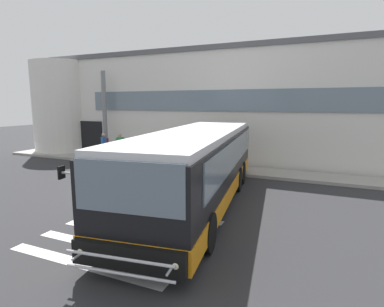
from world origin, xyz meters
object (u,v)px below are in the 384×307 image
passenger_by_doorway (120,145)px  safety_bollard_yellow (234,168)px  entry_support_column (105,114)px  bus_main_foreground (197,168)px  passenger_near_column (104,144)px

passenger_by_doorway → safety_bollard_yellow: passenger_by_doorway is taller
entry_support_column → safety_bollard_yellow: 9.90m
entry_support_column → passenger_by_doorway: (1.78, -0.81, -1.86)m
entry_support_column → passenger_by_doorway: 2.70m
bus_main_foreground → passenger_by_doorway: (-7.57, 5.59, -0.25)m
passenger_near_column → passenger_by_doorway: bearing=19.2°
entry_support_column → safety_bollard_yellow: size_ratio=6.19×
bus_main_foreground → passenger_near_column: (-8.54, 5.25, -0.22)m
bus_main_foreground → entry_support_column: bearing=145.6°
passenger_near_column → passenger_by_doorway: same height
passenger_near_column → passenger_by_doorway: (0.97, 0.34, -0.03)m
passenger_near_column → safety_bollard_yellow: 8.65m
entry_support_column → bus_main_foreground: size_ratio=0.49×
bus_main_foreground → passenger_by_doorway: size_ratio=6.75×
entry_support_column → passenger_near_column: entry_support_column is taller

